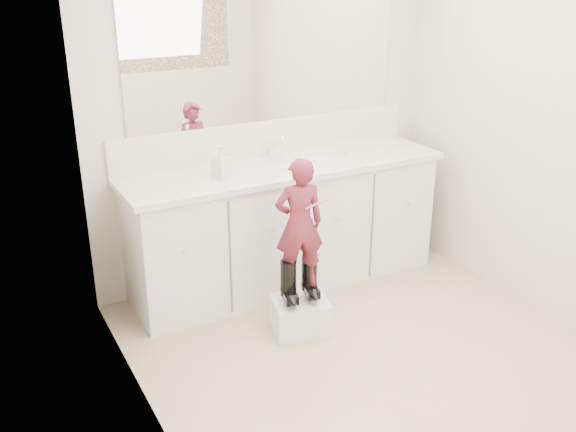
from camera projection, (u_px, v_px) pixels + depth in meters
floor at (386, 368)px, 3.70m from camera, size 3.00×3.00×0.00m
wall_back at (267, 112)px, 4.48m from camera, size 2.60×0.00×2.60m
wall_left at (151, 215)px, 2.68m from camera, size 0.00×3.00×3.00m
wall_right at (574, 138)px, 3.83m from camera, size 0.00×3.00×3.00m
vanity_cabinet at (286, 227)px, 4.54m from camera, size 2.20×0.55×0.85m
countertop at (287, 168)px, 4.36m from camera, size 2.28×0.58×0.04m
backsplash at (268, 138)px, 4.53m from camera, size 2.28×0.03×0.25m
mirror at (267, 48)px, 4.30m from camera, size 2.00×0.02×1.00m
faucet at (275, 152)px, 4.47m from camera, size 0.08×0.08×0.10m
cup at (342, 148)px, 4.60m from camera, size 0.10×0.10×0.08m
soap_bottle at (221, 162)px, 4.07m from camera, size 0.12×0.13×0.21m
step_stool at (300, 315)px, 4.03m from camera, size 0.40×0.35×0.22m
boot_left at (288, 282)px, 3.92m from camera, size 0.15×0.21×0.28m
boot_right at (309, 276)px, 3.99m from camera, size 0.15×0.21×0.28m
toddler at (299, 224)px, 3.82m from camera, size 0.34×0.26×0.82m
toothbrush at (317, 204)px, 3.73m from camera, size 0.13×0.04×0.06m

